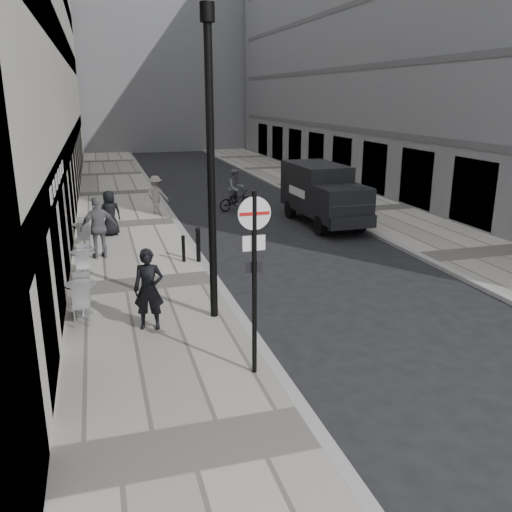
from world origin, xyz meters
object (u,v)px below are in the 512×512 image
(walking_man, at_px, (149,289))
(sign_post, at_px, (254,260))
(cyclist, at_px, (236,194))
(panel_van, at_px, (322,191))
(lamppost, at_px, (211,154))

(walking_man, relative_size, sign_post, 0.53)
(walking_man, xyz_separation_m, cyclist, (5.21, 12.67, -0.29))
(cyclist, bearing_deg, panel_van, -73.02)
(lamppost, distance_m, cyclist, 13.31)
(walking_man, distance_m, cyclist, 13.70)
(lamppost, bearing_deg, walking_man, -169.38)
(walking_man, xyz_separation_m, sign_post, (1.68, -2.61, 1.30))
(sign_post, relative_size, cyclist, 1.81)
(sign_post, bearing_deg, lamppost, 93.03)
(sign_post, relative_size, panel_van, 0.67)
(lamppost, relative_size, cyclist, 3.58)
(walking_man, distance_m, sign_post, 3.36)
(walking_man, relative_size, cyclist, 0.96)
(walking_man, bearing_deg, panel_van, 62.07)
(sign_post, height_order, lamppost, lamppost)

